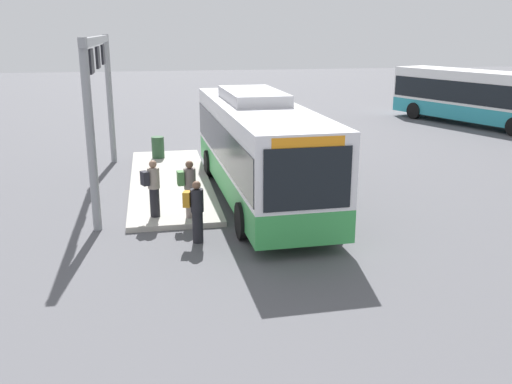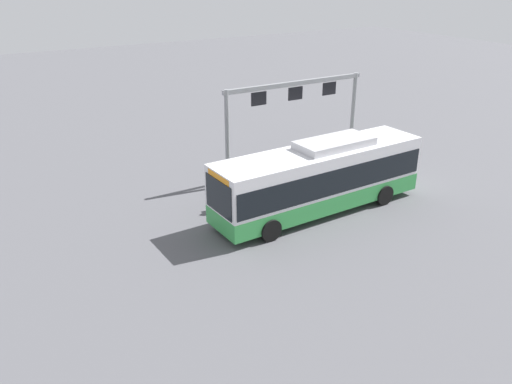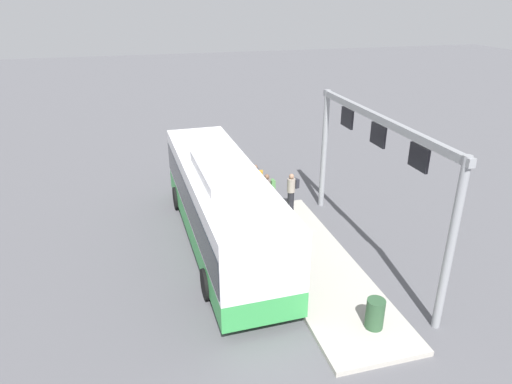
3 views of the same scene
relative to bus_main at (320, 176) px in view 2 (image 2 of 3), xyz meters
The scene contains 8 objects.
ground_plane 1.81m from the bus_main, ahead, with size 120.00×120.00×0.00m, color #56565B.
platform_curb 4.04m from the bus_main, 129.72° to the right, with size 10.00×2.80×0.16m, color #B2ADA3.
bus_main is the anchor object (origin of this frame).
person_boarding 3.25m from the bus_main, 49.49° to the right, with size 0.37×0.55×1.67m.
person_waiting_near 3.94m from the bus_main, 62.02° to the right, with size 0.49×0.60×1.67m.
person_waiting_mid 4.45m from the bus_main, 32.45° to the right, with size 0.44×0.59×1.67m.
platform_sign_gantry 5.72m from the bus_main, 112.27° to the right, with size 8.90×0.24×5.20m.
trash_bin 6.89m from the bus_main, 152.42° to the right, with size 0.52×0.52×0.90m, color #2D5133.
Camera 2 is at (14.28, 17.72, 10.86)m, focal length 36.33 mm.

